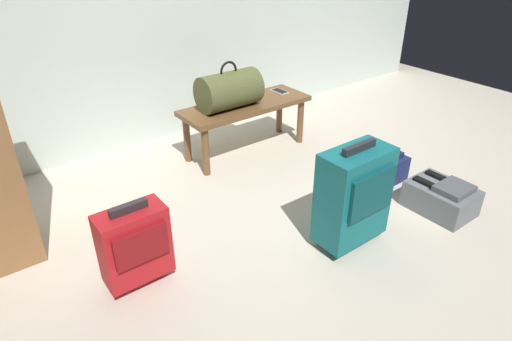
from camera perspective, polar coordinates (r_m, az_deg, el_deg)
ground_plane at (r=2.69m, az=5.68°, el=-6.22°), size 6.60×6.60×0.00m
bench at (r=3.33m, az=-1.32°, el=7.71°), size 1.00×0.36×0.39m
duffel_bag_olive at (r=3.18m, az=-3.49°, el=10.33°), size 0.44×0.26×0.34m
cell_phone at (r=3.55m, az=3.07°, el=10.17°), size 0.07×0.14×0.01m
suitcase_upright_teal at (r=2.38m, az=12.51°, el=-3.08°), size 0.39×0.23×0.61m
suitcase_small_red at (r=2.18m, az=-15.38°, el=-9.15°), size 0.32×0.18×0.46m
backpack_grey at (r=2.93m, az=22.81°, el=-3.23°), size 0.28×0.38×0.21m
backpack_navy at (r=3.19m, az=15.08°, el=0.90°), size 0.28×0.38×0.21m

